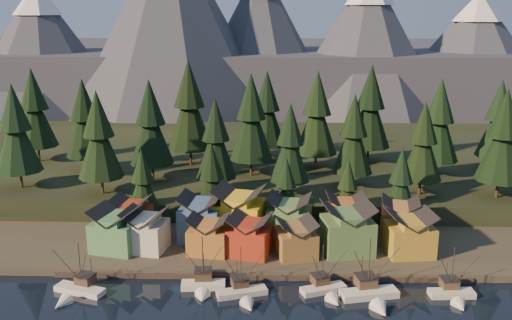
{
  "coord_description": "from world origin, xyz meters",
  "views": [
    {
      "loc": [
        2.17,
        -84.47,
        50.26
      ],
      "look_at": [
        -1.56,
        30.0,
        19.67
      ],
      "focal_mm": 40.0,
      "sensor_mm": 36.0,
      "label": 1
    }
  ],
  "objects_px": {
    "boat_2": "(203,279)",
    "boat_4": "(326,284)",
    "boat_6": "(454,288)",
    "house_front_0": "(116,228)",
    "boat_5": "(372,288)",
    "house_back_1": "(201,215)",
    "house_front_1": "(145,229)",
    "boat_3": "(243,288)",
    "boat_0": "(75,285)",
    "house_back_0": "(131,215)"
  },
  "relations": [
    {
      "from": "boat_5",
      "to": "house_back_0",
      "type": "bearing_deg",
      "value": 140.37
    },
    {
      "from": "house_front_0",
      "to": "house_back_1",
      "type": "xyz_separation_m",
      "value": [
        16.7,
        6.85,
        0.4
      ]
    },
    {
      "from": "boat_2",
      "to": "boat_4",
      "type": "bearing_deg",
      "value": -6.52
    },
    {
      "from": "boat_2",
      "to": "boat_5",
      "type": "distance_m",
      "value": 30.55
    },
    {
      "from": "boat_5",
      "to": "boat_6",
      "type": "bearing_deg",
      "value": -8.61
    },
    {
      "from": "boat_2",
      "to": "boat_4",
      "type": "distance_m",
      "value": 22.46
    },
    {
      "from": "boat_0",
      "to": "boat_4",
      "type": "height_order",
      "value": "boat_0"
    },
    {
      "from": "boat_4",
      "to": "boat_6",
      "type": "bearing_deg",
      "value": -23.62
    },
    {
      "from": "boat_6",
      "to": "house_front_0",
      "type": "height_order",
      "value": "house_front_0"
    },
    {
      "from": "boat_3",
      "to": "boat_4",
      "type": "relative_size",
      "value": 1.01
    },
    {
      "from": "boat_6",
      "to": "house_front_1",
      "type": "relative_size",
      "value": 1.08
    },
    {
      "from": "boat_0",
      "to": "house_back_1",
      "type": "xyz_separation_m",
      "value": [
        19.76,
        23.83,
        4.74
      ]
    },
    {
      "from": "boat_3",
      "to": "house_back_1",
      "type": "bearing_deg",
      "value": 96.46
    },
    {
      "from": "house_front_0",
      "to": "house_back_0",
      "type": "distance_m",
      "value": 8.19
    },
    {
      "from": "boat_0",
      "to": "boat_5",
      "type": "relative_size",
      "value": 0.86
    },
    {
      "from": "boat_4",
      "to": "boat_5",
      "type": "distance_m",
      "value": 8.23
    },
    {
      "from": "boat_0",
      "to": "boat_4",
      "type": "xyz_separation_m",
      "value": [
        45.18,
        1.92,
        -0.01
      ]
    },
    {
      "from": "boat_2",
      "to": "boat_4",
      "type": "relative_size",
      "value": 1.09
    },
    {
      "from": "boat_6",
      "to": "house_front_0",
      "type": "distance_m",
      "value": 66.9
    },
    {
      "from": "boat_0",
      "to": "boat_6",
      "type": "bearing_deg",
      "value": 19.64
    },
    {
      "from": "boat_5",
      "to": "house_back_1",
      "type": "bearing_deg",
      "value": 132.0
    },
    {
      "from": "house_front_1",
      "to": "boat_0",
      "type": "bearing_deg",
      "value": -107.89
    },
    {
      "from": "boat_2",
      "to": "house_front_1",
      "type": "relative_size",
      "value": 1.15
    },
    {
      "from": "house_back_1",
      "to": "house_front_0",
      "type": "bearing_deg",
      "value": -152.48
    },
    {
      "from": "boat_3",
      "to": "boat_5",
      "type": "xyz_separation_m",
      "value": [
        22.88,
        -0.14,
        0.46
      ]
    },
    {
      "from": "boat_3",
      "to": "boat_5",
      "type": "height_order",
      "value": "boat_5"
    },
    {
      "from": "boat_6",
      "to": "house_back_0",
      "type": "bearing_deg",
      "value": 155.47
    },
    {
      "from": "house_front_1",
      "to": "house_back_0",
      "type": "height_order",
      "value": "house_back_0"
    },
    {
      "from": "boat_4",
      "to": "house_back_1",
      "type": "bearing_deg",
      "value": 118.0
    },
    {
      "from": "boat_0",
      "to": "boat_3",
      "type": "xyz_separation_m",
      "value": [
        30.29,
        0.12,
        -0.08
      ]
    },
    {
      "from": "boat_3",
      "to": "house_front_0",
      "type": "xyz_separation_m",
      "value": [
        -27.23,
        16.86,
        4.42
      ]
    },
    {
      "from": "boat_2",
      "to": "boat_6",
      "type": "distance_m",
      "value": 45.18
    },
    {
      "from": "boat_2",
      "to": "house_front_0",
      "type": "relative_size",
      "value": 1.02
    },
    {
      "from": "boat_4",
      "to": "house_back_1",
      "type": "distance_m",
      "value": 33.89
    },
    {
      "from": "house_front_1",
      "to": "boat_6",
      "type": "bearing_deg",
      "value": -5.41
    },
    {
      "from": "boat_2",
      "to": "boat_3",
      "type": "distance_m",
      "value": 7.99
    },
    {
      "from": "boat_6",
      "to": "house_back_1",
      "type": "bearing_deg",
      "value": 150.8
    },
    {
      "from": "boat_3",
      "to": "house_back_0",
      "type": "relative_size",
      "value": 1.15
    },
    {
      "from": "boat_2",
      "to": "house_back_0",
      "type": "bearing_deg",
      "value": 125.11
    },
    {
      "from": "boat_2",
      "to": "boat_5",
      "type": "relative_size",
      "value": 0.9
    },
    {
      "from": "boat_2",
      "to": "boat_5",
      "type": "xyz_separation_m",
      "value": [
        30.43,
        -2.72,
        0.08
      ]
    },
    {
      "from": "boat_3",
      "to": "boat_6",
      "type": "bearing_deg",
      "value": -16.18
    },
    {
      "from": "boat_5",
      "to": "house_back_1",
      "type": "relative_size",
      "value": 1.25
    },
    {
      "from": "boat_3",
      "to": "house_front_1",
      "type": "bearing_deg",
      "value": 123.79
    },
    {
      "from": "boat_5",
      "to": "boat_6",
      "type": "distance_m",
      "value": 14.75
    },
    {
      "from": "boat_2",
      "to": "boat_4",
      "type": "height_order",
      "value": "boat_2"
    },
    {
      "from": "boat_3",
      "to": "house_back_1",
      "type": "xyz_separation_m",
      "value": [
        -10.53,
        23.71,
        4.82
      ]
    },
    {
      "from": "boat_3",
      "to": "house_back_0",
      "type": "xyz_separation_m",
      "value": [
        -26.09,
        24.96,
        4.2
      ]
    },
    {
      "from": "house_front_0",
      "to": "house_front_1",
      "type": "relative_size",
      "value": 1.13
    },
    {
      "from": "boat_4",
      "to": "boat_6",
      "type": "distance_m",
      "value": 22.72
    }
  ]
}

